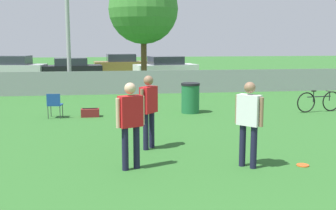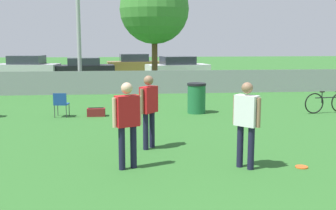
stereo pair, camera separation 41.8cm
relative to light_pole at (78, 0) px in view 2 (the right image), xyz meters
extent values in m
cube|color=gray|center=(4.17, -1.27, -3.89)|extent=(27.64, 0.03, 1.10)
cylinder|color=#9E9EA3|center=(0.00, 0.00, -0.91)|extent=(0.20, 0.20, 7.06)
cylinder|color=brown|center=(3.86, 2.40, -3.06)|extent=(0.32, 0.32, 2.77)
sphere|color=#3D7F33|center=(3.86, 2.40, -0.25)|extent=(3.80, 3.80, 3.80)
cylinder|color=#191933|center=(2.17, -12.96, -4.01)|extent=(0.13, 0.13, 0.86)
cylinder|color=#191933|center=(2.40, -12.86, -4.01)|extent=(0.13, 0.13, 0.86)
cube|color=red|center=(2.28, -12.91, -3.27)|extent=(0.51, 0.39, 0.62)
sphere|color=#D8AD8C|center=(2.28, -12.91, -2.82)|extent=(0.22, 0.22, 0.22)
cylinder|color=#D8AD8C|center=(2.04, -13.02, -3.28)|extent=(0.08, 0.08, 0.58)
cylinder|color=#D8AD8C|center=(2.53, -12.80, -3.28)|extent=(0.08, 0.08, 0.58)
cylinder|color=#191933|center=(2.71, -11.48, -4.01)|extent=(0.13, 0.13, 0.86)
cylinder|color=#191933|center=(2.87, -11.28, -4.01)|extent=(0.13, 0.13, 0.86)
cube|color=red|center=(2.79, -11.38, -3.27)|extent=(0.46, 0.50, 0.62)
sphere|color=#8C664C|center=(2.79, -11.38, -2.82)|extent=(0.22, 0.22, 0.22)
cylinder|color=#8C664C|center=(2.62, -11.59, -3.28)|extent=(0.08, 0.08, 0.58)
cylinder|color=#8C664C|center=(2.96, -11.17, -3.28)|extent=(0.08, 0.08, 0.58)
cylinder|color=#191933|center=(4.54, -13.02, -4.01)|extent=(0.13, 0.13, 0.86)
cylinder|color=#191933|center=(4.71, -13.20, -4.01)|extent=(0.13, 0.13, 0.86)
cube|color=silver|center=(4.63, -13.11, -3.27)|extent=(0.47, 0.49, 0.62)
sphere|color=#8C664C|center=(4.63, -13.11, -2.82)|extent=(0.22, 0.22, 0.22)
cylinder|color=#8C664C|center=(4.45, -12.91, -3.28)|extent=(0.08, 0.08, 0.58)
cylinder|color=#8C664C|center=(4.81, -13.31, -3.28)|extent=(0.08, 0.08, 0.58)
cylinder|color=#E5591E|center=(5.78, -13.19, -4.43)|extent=(0.25, 0.25, 0.03)
torus|color=#E5591E|center=(5.78, -13.19, -4.42)|extent=(0.25, 0.25, 0.03)
cylinder|color=#333338|center=(0.34, -6.81, -4.23)|extent=(0.02, 0.02, 0.41)
cylinder|color=#333338|center=(-0.05, -6.76, -4.23)|extent=(0.02, 0.02, 0.41)
cylinder|color=#333338|center=(0.29, -7.19, -4.23)|extent=(0.02, 0.02, 0.41)
cylinder|color=#333338|center=(-0.09, -7.15, -4.23)|extent=(0.02, 0.02, 0.41)
cube|color=navy|center=(0.12, -6.98, -4.01)|extent=(0.48, 0.48, 0.03)
cube|color=navy|center=(0.10, -7.18, -3.81)|extent=(0.44, 0.07, 0.37)
torus|color=black|center=(8.76, -7.22, -4.08)|extent=(0.72, 0.14, 0.72)
cylinder|color=black|center=(9.27, -7.15, -3.89)|extent=(0.95, 0.16, 0.04)
cylinder|color=black|center=(9.05, -7.18, -3.89)|extent=(0.03, 0.03, 0.37)
cube|color=black|center=(9.05, -7.18, -3.68)|extent=(0.17, 0.08, 0.04)
cylinder|color=#1E6638|center=(4.71, -6.71, -3.95)|extent=(0.63, 0.63, 0.97)
cylinder|color=black|center=(4.71, -6.71, -3.43)|extent=(0.66, 0.66, 0.08)
cube|color=maroon|center=(1.25, -6.97, -4.30)|extent=(0.60, 0.33, 0.27)
cube|color=black|center=(1.25, -6.97, -4.16)|extent=(0.51, 0.04, 0.02)
cylinder|color=black|center=(-2.88, 8.09, -4.11)|extent=(0.68, 0.27, 0.66)
cylinder|color=black|center=(-3.11, 6.52, -4.11)|extent=(0.68, 0.27, 0.66)
cylinder|color=black|center=(-5.38, 8.45, -4.11)|extent=(0.68, 0.27, 0.66)
cylinder|color=black|center=(-5.60, 6.88, -4.11)|extent=(0.68, 0.27, 0.66)
cube|color=#B7B7BC|center=(-4.24, 7.48, -3.87)|extent=(4.28, 2.36, 0.75)
cube|color=#2D333D|center=(-4.24, 7.48, -3.21)|extent=(2.32, 1.87, 0.56)
cylinder|color=black|center=(0.55, 8.64, -4.13)|extent=(0.63, 0.26, 0.61)
cylinder|color=black|center=(0.75, 7.15, -4.13)|extent=(0.63, 0.26, 0.61)
cylinder|color=black|center=(-1.93, 8.30, -4.13)|extent=(0.63, 0.26, 0.61)
cylinder|color=black|center=(-1.73, 6.82, -4.13)|extent=(0.63, 0.26, 0.61)
cube|color=black|center=(-0.59, 7.73, -3.92)|extent=(4.23, 2.24, 0.65)
cube|color=#2D333D|center=(-0.59, 7.73, -3.35)|extent=(2.28, 1.78, 0.49)
cylinder|color=black|center=(4.01, 11.60, -4.13)|extent=(0.63, 0.24, 0.61)
cylinder|color=black|center=(4.15, 10.08, -4.13)|extent=(0.63, 0.24, 0.61)
cylinder|color=black|center=(1.56, 11.37, -4.13)|extent=(0.63, 0.24, 0.61)
cylinder|color=black|center=(1.71, 9.84, -4.13)|extent=(0.63, 0.24, 0.61)
cube|color=olive|center=(2.86, 10.72, -3.89)|extent=(4.11, 2.13, 0.74)
cube|color=#2D333D|center=(2.86, 10.72, -3.24)|extent=(2.20, 1.73, 0.56)
cylinder|color=black|center=(6.77, 7.71, -4.12)|extent=(0.66, 0.30, 0.64)
cylinder|color=black|center=(7.06, 6.18, -4.12)|extent=(0.66, 0.30, 0.64)
cylinder|color=black|center=(4.29, 7.24, -4.12)|extent=(0.66, 0.30, 0.64)
cylinder|color=black|center=(4.59, 5.71, -4.12)|extent=(0.66, 0.30, 0.64)
cube|color=white|center=(5.68, 6.71, -3.89)|extent=(4.33, 2.51, 0.71)
cube|color=#2D333D|center=(5.68, 6.71, -3.26)|extent=(2.37, 1.94, 0.54)
camera|label=1|loc=(1.87, -21.03, -1.87)|focal=45.00mm
camera|label=2|loc=(2.28, -21.08, -1.87)|focal=45.00mm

